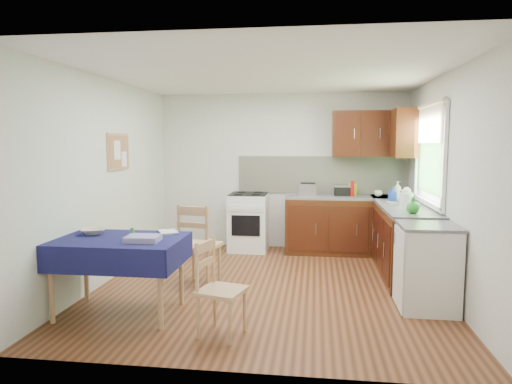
# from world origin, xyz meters

# --- Properties ---
(floor) EXTENTS (4.20, 4.20, 0.00)m
(floor) POSITION_xyz_m (0.00, 0.00, 0.00)
(floor) COLOR #492713
(floor) RESTS_ON ground
(ceiling) EXTENTS (4.00, 4.20, 0.02)m
(ceiling) POSITION_xyz_m (0.00, 0.00, 2.50)
(ceiling) COLOR white
(ceiling) RESTS_ON wall_back
(wall_back) EXTENTS (4.00, 0.02, 2.50)m
(wall_back) POSITION_xyz_m (0.00, 2.10, 1.25)
(wall_back) COLOR silver
(wall_back) RESTS_ON ground
(wall_front) EXTENTS (4.00, 0.02, 2.50)m
(wall_front) POSITION_xyz_m (0.00, -2.10, 1.25)
(wall_front) COLOR silver
(wall_front) RESTS_ON ground
(wall_left) EXTENTS (0.02, 4.20, 2.50)m
(wall_left) POSITION_xyz_m (-2.00, 0.00, 1.25)
(wall_left) COLOR silver
(wall_left) RESTS_ON ground
(wall_right) EXTENTS (0.02, 4.20, 2.50)m
(wall_right) POSITION_xyz_m (2.00, 0.00, 1.25)
(wall_right) COLOR silver
(wall_right) RESTS_ON ground
(base_cabinets) EXTENTS (1.90, 2.30, 0.86)m
(base_cabinets) POSITION_xyz_m (1.36, 1.26, 0.43)
(base_cabinets) COLOR black
(base_cabinets) RESTS_ON ground
(worktop_back) EXTENTS (1.90, 0.60, 0.04)m
(worktop_back) POSITION_xyz_m (1.05, 1.80, 0.88)
(worktop_back) COLOR slate
(worktop_back) RESTS_ON base_cabinets
(worktop_right) EXTENTS (0.60, 1.70, 0.04)m
(worktop_right) POSITION_xyz_m (1.70, 0.65, 0.88)
(worktop_right) COLOR slate
(worktop_right) RESTS_ON base_cabinets
(worktop_corner) EXTENTS (0.60, 0.60, 0.04)m
(worktop_corner) POSITION_xyz_m (1.70, 1.80, 0.88)
(worktop_corner) COLOR slate
(worktop_corner) RESTS_ON base_cabinets
(splashback) EXTENTS (2.70, 0.02, 0.60)m
(splashback) POSITION_xyz_m (0.65, 2.08, 1.20)
(splashback) COLOR beige
(splashback) RESTS_ON wall_back
(upper_cabinets) EXTENTS (1.20, 0.85, 0.70)m
(upper_cabinets) POSITION_xyz_m (1.52, 1.80, 1.85)
(upper_cabinets) COLOR black
(upper_cabinets) RESTS_ON wall_back
(stove) EXTENTS (0.60, 0.61, 0.92)m
(stove) POSITION_xyz_m (-0.50, 1.80, 0.46)
(stove) COLOR white
(stove) RESTS_ON ground
(window) EXTENTS (0.04, 1.48, 1.26)m
(window) POSITION_xyz_m (1.97, 0.70, 1.65)
(window) COLOR #255021
(window) RESTS_ON wall_right
(fridge) EXTENTS (0.58, 0.60, 0.89)m
(fridge) POSITION_xyz_m (1.70, -0.55, 0.44)
(fridge) COLOR white
(fridge) RESTS_ON ground
(corkboard) EXTENTS (0.04, 0.62, 0.47)m
(corkboard) POSITION_xyz_m (-1.97, 0.30, 1.60)
(corkboard) COLOR tan
(corkboard) RESTS_ON wall_left
(dining_table) EXTENTS (1.27, 0.86, 0.77)m
(dining_table) POSITION_xyz_m (-1.39, -1.07, 0.67)
(dining_table) COLOR #0F123C
(dining_table) RESTS_ON ground
(chair_far) EXTENTS (0.51, 0.51, 1.00)m
(chair_far) POSITION_xyz_m (-0.84, -0.06, 0.53)
(chair_far) COLOR tan
(chair_far) RESTS_ON ground
(chair_near) EXTENTS (0.46, 0.46, 0.86)m
(chair_near) POSITION_xyz_m (-0.30, -1.44, 0.45)
(chair_near) COLOR tan
(chair_near) RESTS_ON ground
(toaster) EXTENTS (0.26, 0.16, 0.20)m
(toaster) POSITION_xyz_m (0.43, 1.78, 0.99)
(toaster) COLOR #B6B5BA
(toaster) RESTS_ON worktop_back
(sandwich_press) EXTENTS (0.28, 0.24, 0.16)m
(sandwich_press) POSITION_xyz_m (0.98, 1.84, 0.98)
(sandwich_press) COLOR black
(sandwich_press) RESTS_ON worktop_back
(sauce_bottle) EXTENTS (0.05, 0.05, 0.24)m
(sauce_bottle) POSITION_xyz_m (1.11, 1.72, 1.02)
(sauce_bottle) COLOR #B70E0F
(sauce_bottle) RESTS_ON worktop_back
(yellow_packet) EXTENTS (0.15, 0.13, 0.17)m
(yellow_packet) POSITION_xyz_m (1.13, 1.94, 0.98)
(yellow_packet) COLOR gold
(yellow_packet) RESTS_ON worktop_back
(dish_rack) EXTENTS (0.39, 0.30, 0.19)m
(dish_rack) POSITION_xyz_m (1.71, 0.91, 0.92)
(dish_rack) COLOR gray
(dish_rack) RESTS_ON worktop_right
(kettle) EXTENTS (0.16, 0.16, 0.27)m
(kettle) POSITION_xyz_m (1.66, 0.42, 1.02)
(kettle) COLOR white
(kettle) RESTS_ON worktop_right
(cup) EXTENTS (0.13, 0.13, 0.09)m
(cup) POSITION_xyz_m (1.50, 1.76, 0.95)
(cup) COLOR white
(cup) RESTS_ON worktop_back
(soap_bottle_a) EXTENTS (0.15, 0.15, 0.27)m
(soap_bottle_a) POSITION_xyz_m (1.70, 1.30, 1.04)
(soap_bottle_a) COLOR white
(soap_bottle_a) RESTS_ON worktop_right
(soap_bottle_b) EXTENTS (0.11, 0.10, 0.20)m
(soap_bottle_b) POSITION_xyz_m (1.62, 1.21, 1.00)
(soap_bottle_b) COLOR blue
(soap_bottle_b) RESTS_ON worktop_right
(soap_bottle_c) EXTENTS (0.18, 0.18, 0.19)m
(soap_bottle_c) POSITION_xyz_m (1.67, 0.09, 0.99)
(soap_bottle_c) COLOR #258725
(soap_bottle_c) RESTS_ON worktop_right
(plate_bowl) EXTENTS (0.33, 0.33, 0.06)m
(plate_bowl) POSITION_xyz_m (-1.72, -0.92, 0.80)
(plate_bowl) COLOR beige
(plate_bowl) RESTS_ON dining_table
(book) EXTENTS (0.27, 0.30, 0.02)m
(book) POSITION_xyz_m (-1.06, -0.79, 0.78)
(book) COLOR white
(book) RESTS_ON dining_table
(spice_jar) EXTENTS (0.04, 0.04, 0.08)m
(spice_jar) POSITION_xyz_m (-1.28, -0.96, 0.81)
(spice_jar) COLOR #268B3B
(spice_jar) RESTS_ON dining_table
(tea_towel) EXTENTS (0.32, 0.26, 0.06)m
(tea_towel) POSITION_xyz_m (-1.09, -1.18, 0.80)
(tea_towel) COLOR navy
(tea_towel) RESTS_ON dining_table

